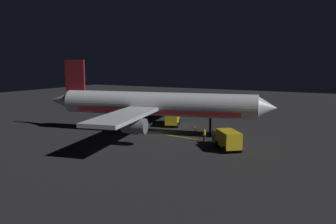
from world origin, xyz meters
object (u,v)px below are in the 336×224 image
at_px(airliner, 153,105).
at_px(catering_truck, 173,118).
at_px(ground_crew_worker, 204,135).
at_px(traffic_cone_under_wing, 206,132).
at_px(baggage_truck, 227,139).
at_px(traffic_cone_near_left, 196,130).
at_px(traffic_cone_near_right, 195,127).

relative_size(airliner, catering_truck, 5.52).
xyz_separation_m(ground_crew_worker, traffic_cone_under_wing, (-4.51, -1.55, -0.64)).
bearing_deg(baggage_truck, catering_truck, -129.37).
distance_m(ground_crew_worker, traffic_cone_under_wing, 4.81).
height_order(airliner, traffic_cone_near_left, airliner).
height_order(baggage_truck, traffic_cone_near_right, baggage_truck).
relative_size(baggage_truck, ground_crew_worker, 3.38).
height_order(ground_crew_worker, traffic_cone_near_left, ground_crew_worker).
distance_m(ground_crew_worker, traffic_cone_near_right, 9.45).
distance_m(airliner, ground_crew_worker, 10.17).
relative_size(ground_crew_worker, traffic_cone_under_wing, 3.16).
height_order(airliner, catering_truck, airliner).
distance_m(traffic_cone_near_left, traffic_cone_near_right, 3.28).
distance_m(airliner, catering_truck, 7.73).
height_order(traffic_cone_near_left, traffic_cone_near_right, same).
relative_size(catering_truck, traffic_cone_near_right, 12.39).
xyz_separation_m(airliner, ground_crew_worker, (1.50, 9.40, -3.59)).
relative_size(airliner, traffic_cone_near_right, 68.39).
xyz_separation_m(baggage_truck, traffic_cone_near_right, (-10.75, -9.23, -1.02)).
xyz_separation_m(baggage_truck, catering_truck, (-11.30, -13.78, 0.04)).
xyz_separation_m(catering_truck, ground_crew_worker, (8.55, 9.54, -0.43)).
relative_size(traffic_cone_near_left, traffic_cone_under_wing, 1.00).
bearing_deg(catering_truck, traffic_cone_under_wing, 63.20).
xyz_separation_m(airliner, catering_truck, (-7.05, -0.15, -3.16)).
distance_m(baggage_truck, traffic_cone_near_right, 14.20).
height_order(traffic_cone_near_left, traffic_cone_under_wing, same).
bearing_deg(airliner, catering_truck, -178.81).
bearing_deg(traffic_cone_under_wing, airliner, -69.00).
bearing_deg(traffic_cone_under_wing, baggage_truck, 38.51).
bearing_deg(ground_crew_worker, catering_truck, -131.87).
bearing_deg(traffic_cone_near_left, ground_crew_worker, 35.09).
bearing_deg(traffic_cone_near_left, catering_truck, -120.27).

